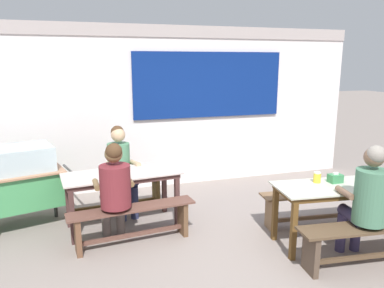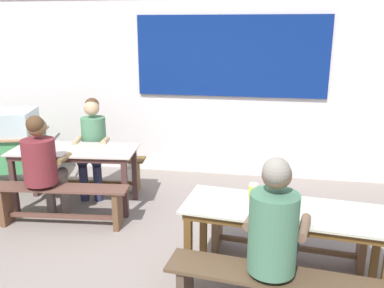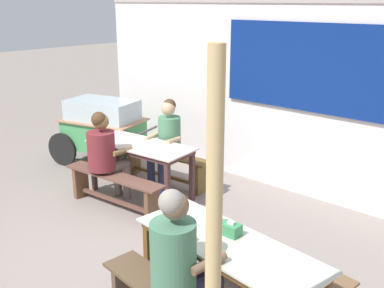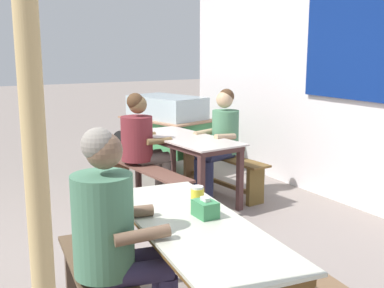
# 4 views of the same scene
# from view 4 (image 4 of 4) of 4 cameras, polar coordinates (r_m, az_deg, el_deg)

# --- Properties ---
(ground_plane) EXTENTS (40.00, 40.00, 0.00)m
(ground_plane) POSITION_cam_4_polar(r_m,az_deg,el_deg) (4.31, -6.37, -12.80)
(ground_plane) COLOR gray
(backdrop_wall) EXTENTS (6.71, 0.23, 2.76)m
(backdrop_wall) POSITION_cam_4_polar(r_m,az_deg,el_deg) (5.51, 19.73, 7.52)
(backdrop_wall) COLOR white
(backdrop_wall) RESTS_ON ground_plane
(dining_table_far) EXTENTS (1.56, 0.78, 0.75)m
(dining_table_far) POSITION_cam_4_polar(r_m,az_deg,el_deg) (5.56, -0.79, -0.01)
(dining_table_far) COLOR beige
(dining_table_far) RESTS_ON ground_plane
(dining_table_near) EXTENTS (1.72, 0.79, 0.75)m
(dining_table_near) POSITION_cam_4_polar(r_m,az_deg,el_deg) (2.90, 0.26, -10.84)
(dining_table_near) COLOR beige
(dining_table_near) RESTS_ON ground_plane
(bench_far_back) EXTENTS (1.52, 0.41, 0.47)m
(bench_far_back) POSITION_cam_4_polar(r_m,az_deg,el_deg) (5.95, 3.44, -2.81)
(bench_far_back) COLOR brown
(bench_far_back) RESTS_ON ground_plane
(bench_far_front) EXTENTS (1.55, 0.41, 0.47)m
(bench_far_front) POSITION_cam_4_polar(r_m,az_deg,el_deg) (5.37, -5.46, -4.37)
(bench_far_front) COLOR brown
(bench_far_front) RESTS_ON ground_plane
(bench_near_back) EXTENTS (1.63, 0.48, 0.47)m
(bench_near_back) POSITION_cam_4_polar(r_m,az_deg,el_deg) (3.28, 9.08, -15.15)
(bench_near_back) COLOR brown
(bench_near_back) RESTS_ON ground_plane
(food_cart) EXTENTS (1.78, 1.17, 1.07)m
(food_cart) POSITION_cam_4_polar(r_m,az_deg,el_deg) (7.02, -3.11, 2.18)
(food_cart) COLOR #469C5A
(food_cart) RESTS_ON ground_plane
(person_near_front) EXTENTS (0.50, 0.59, 1.34)m
(person_near_front) POSITION_cam_4_polar(r_m,az_deg,el_deg) (2.77, -9.18, -9.90)
(person_near_front) COLOR #342D50
(person_near_front) RESTS_ON ground_plane
(person_center_facing) EXTENTS (0.48, 0.58, 1.28)m
(person_center_facing) POSITION_cam_4_polar(r_m,az_deg,el_deg) (5.75, 3.46, 1.02)
(person_center_facing) COLOR #2B3052
(person_center_facing) RESTS_ON ground_plane
(person_left_back_turned) EXTENTS (0.48, 0.56, 1.27)m
(person_left_back_turned) POSITION_cam_4_polar(r_m,az_deg,el_deg) (5.46, -5.98, 0.45)
(person_left_back_turned) COLOR #695C57
(person_left_back_turned) RESTS_ON ground_plane
(tissue_box) EXTENTS (0.16, 0.12, 0.12)m
(tissue_box) POSITION_cam_4_polar(r_m,az_deg,el_deg) (2.95, 1.58, -7.66)
(tissue_box) COLOR #398650
(tissue_box) RESTS_ON dining_table_near
(condiment_jar) EXTENTS (0.09, 0.09, 0.13)m
(condiment_jar) POSITION_cam_4_polar(r_m,az_deg,el_deg) (3.15, 0.65, -6.19)
(condiment_jar) COLOR yellow
(condiment_jar) RESTS_ON dining_table_near
(wooden_support_post) EXTENTS (0.08, 0.08, 2.42)m
(wooden_support_post) POSITION_cam_4_polar(r_m,az_deg,el_deg) (1.80, -17.76, -7.01)
(wooden_support_post) COLOR tan
(wooden_support_post) RESTS_ON ground_plane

